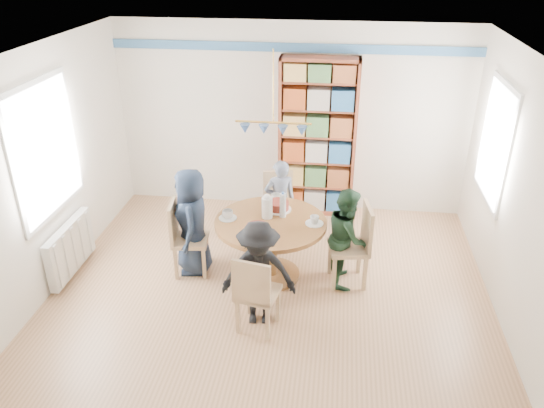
% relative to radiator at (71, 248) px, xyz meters
% --- Properties ---
extents(ground, '(5.00, 5.00, 0.00)m').
position_rel_radiator_xyz_m(ground, '(2.42, -0.30, -0.35)').
color(ground, tan).
extents(room_shell, '(5.00, 5.00, 5.00)m').
position_rel_radiator_xyz_m(room_shell, '(2.16, 0.57, 1.30)').
color(room_shell, white).
rests_on(room_shell, ground).
extents(radiator, '(0.12, 1.00, 0.60)m').
position_rel_radiator_xyz_m(radiator, '(0.00, 0.00, 0.00)').
color(radiator, silver).
rests_on(radiator, ground).
extents(dining_table, '(1.30, 1.30, 0.75)m').
position_rel_radiator_xyz_m(dining_table, '(2.38, 0.26, 0.21)').
color(dining_table, brown).
rests_on(dining_table, ground).
extents(chair_left, '(0.46, 0.46, 0.93)m').
position_rel_radiator_xyz_m(chair_left, '(1.34, 0.22, 0.16)').
color(chair_left, tan).
rests_on(chair_left, ground).
extents(chair_right, '(0.51, 0.51, 0.99)m').
position_rel_radiator_xyz_m(chair_right, '(3.37, 0.26, 0.20)').
color(chair_right, tan).
rests_on(chair_right, ground).
extents(chair_far, '(0.47, 0.47, 0.90)m').
position_rel_radiator_xyz_m(chair_far, '(2.35, 1.26, 0.15)').
color(chair_far, tan).
rests_on(chair_far, ground).
extents(chair_near, '(0.48, 0.48, 0.91)m').
position_rel_radiator_xyz_m(chair_near, '(2.36, -0.77, 0.15)').
color(chair_near, tan).
rests_on(chair_near, ground).
extents(person_left, '(0.55, 0.72, 1.32)m').
position_rel_radiator_xyz_m(person_left, '(1.44, 0.28, 0.31)').
color(person_left, '#172032').
rests_on(person_left, ground).
extents(person_right, '(0.47, 0.59, 1.19)m').
position_rel_radiator_xyz_m(person_right, '(3.27, 0.28, 0.24)').
color(person_right, '#193220').
rests_on(person_right, ground).
extents(person_far, '(0.49, 0.40, 1.14)m').
position_rel_radiator_xyz_m(person_far, '(2.38, 1.14, 0.22)').
color(person_far, gray).
rests_on(person_far, ground).
extents(person_near, '(0.81, 0.52, 1.18)m').
position_rel_radiator_xyz_m(person_near, '(2.37, -0.59, 0.24)').
color(person_near, black).
rests_on(person_near, ground).
extents(bookshelf, '(1.08, 0.32, 2.27)m').
position_rel_radiator_xyz_m(bookshelf, '(2.81, 2.04, 0.76)').
color(bookshelf, brown).
rests_on(bookshelf, ground).
extents(tableware, '(1.22, 1.22, 0.32)m').
position_rel_radiator_xyz_m(tableware, '(2.35, 0.28, 0.47)').
color(tableware, white).
rests_on(tableware, dining_table).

